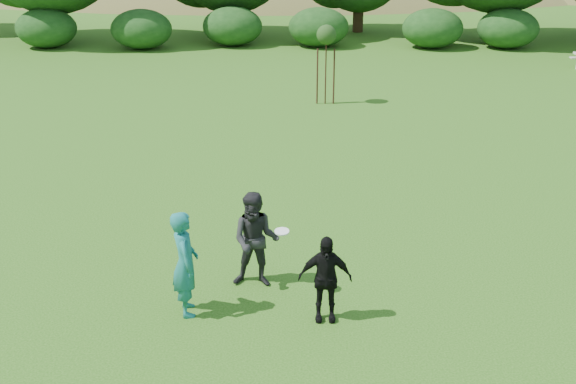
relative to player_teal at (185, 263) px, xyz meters
name	(u,v)px	position (x,y,z in m)	size (l,w,h in m)	color
ground	(282,311)	(1.67, 0.08, -0.97)	(120.00, 120.00, 0.00)	#19470C
player_teal	(185,263)	(0.00, 0.00, 0.00)	(0.70, 0.46, 1.93)	#176868
player_grey	(256,240)	(1.14, 1.04, -0.03)	(0.91, 0.71, 1.87)	black
player_black	(325,279)	(2.42, -0.14, -0.18)	(0.92, 0.38, 1.58)	black
frisbee	(282,231)	(1.65, 0.72, 0.30)	(0.27, 0.27, 0.06)	white
sapling	(326,37)	(2.61, 14.70, 1.45)	(0.70, 0.70, 2.85)	#371E15
hillside	(304,86)	(1.11, 68.53, -12.94)	(150.00, 72.00, 52.00)	olive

